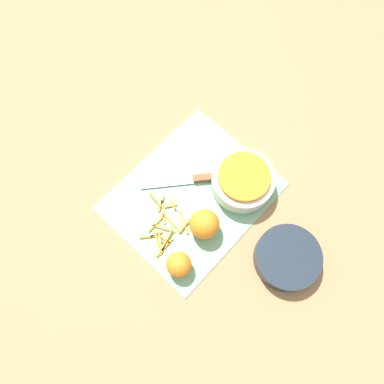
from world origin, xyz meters
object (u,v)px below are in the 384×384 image
Objects in this scene: bowl_dark at (287,258)px; orange_right at (179,264)px; orange_left at (204,224)px; knife at (199,179)px; bowl_speckled at (243,180)px.

bowl_dark is 0.29m from orange_right.
orange_right is at bearing 10.46° from orange_left.
orange_left reaches higher than knife.
bowl_dark is at bearing 129.24° from knife.
orange_left is 0.13m from orange_right.
bowl_speckled is 0.13m from knife.
knife is 2.47× the size of orange_left.
bowl_dark is 0.87× the size of knife.
orange_right reaches higher than knife.
bowl_dark is (0.08, 0.23, -0.02)m from bowl_speckled.
knife is at bearing -91.39° from bowl_dark.
knife is at bearing -54.03° from bowl_speckled.
orange_left reaches higher than bowl_dark.
bowl_speckled reaches higher than bowl_dark.
orange_right is at bearing -43.13° from bowl_dark.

